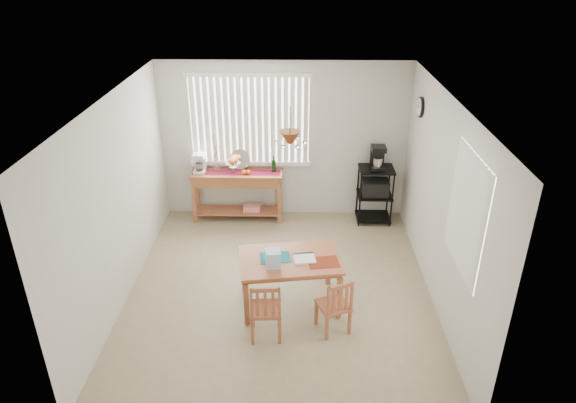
{
  "coord_description": "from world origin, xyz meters",
  "views": [
    {
      "loc": [
        0.23,
        -5.65,
        4.13
      ],
      "look_at": [
        0.1,
        0.55,
        1.05
      ],
      "focal_mm": 32.0,
      "sensor_mm": 36.0,
      "label": 1
    }
  ],
  "objects_px": {
    "chair_right": "(335,306)",
    "sideboard": "(238,184)",
    "cart_items": "(377,158)",
    "chair_left": "(266,310)",
    "dining_table": "(290,264)",
    "wire_cart": "(375,190)"
  },
  "relations": [
    {
      "from": "chair_right",
      "to": "wire_cart",
      "type": "bearing_deg",
      "value": 73.69
    },
    {
      "from": "wire_cart",
      "to": "chair_left",
      "type": "xyz_separation_m",
      "value": [
        -1.62,
        -2.92,
        -0.19
      ]
    },
    {
      "from": "sideboard",
      "to": "dining_table",
      "type": "xyz_separation_m",
      "value": [
        0.9,
        -2.29,
        -0.04
      ]
    },
    {
      "from": "dining_table",
      "to": "sideboard",
      "type": "bearing_deg",
      "value": 111.46
    },
    {
      "from": "sideboard",
      "to": "dining_table",
      "type": "height_order",
      "value": "sideboard"
    },
    {
      "from": "chair_left",
      "to": "chair_right",
      "type": "relative_size",
      "value": 1.05
    },
    {
      "from": "wire_cart",
      "to": "chair_left",
      "type": "relative_size",
      "value": 1.21
    },
    {
      "from": "cart_items",
      "to": "chair_left",
      "type": "xyz_separation_m",
      "value": [
        -1.62,
        -2.93,
        -0.74
      ]
    },
    {
      "from": "sideboard",
      "to": "wire_cart",
      "type": "bearing_deg",
      "value": -0.86
    },
    {
      "from": "wire_cart",
      "to": "cart_items",
      "type": "xyz_separation_m",
      "value": [
        0.0,
        0.01,
        0.56
      ]
    },
    {
      "from": "cart_items",
      "to": "wire_cart",
      "type": "bearing_deg",
      "value": -90.0
    },
    {
      "from": "dining_table",
      "to": "chair_right",
      "type": "relative_size",
      "value": 1.79
    },
    {
      "from": "wire_cart",
      "to": "cart_items",
      "type": "relative_size",
      "value": 2.43
    },
    {
      "from": "cart_items",
      "to": "chair_left",
      "type": "distance_m",
      "value": 3.43
    },
    {
      "from": "chair_left",
      "to": "chair_right",
      "type": "distance_m",
      "value": 0.81
    },
    {
      "from": "wire_cart",
      "to": "chair_left",
      "type": "height_order",
      "value": "wire_cart"
    },
    {
      "from": "cart_items",
      "to": "dining_table",
      "type": "distance_m",
      "value": 2.7
    },
    {
      "from": "wire_cart",
      "to": "chair_right",
      "type": "relative_size",
      "value": 1.27
    },
    {
      "from": "wire_cart",
      "to": "chair_left",
      "type": "distance_m",
      "value": 3.34
    },
    {
      "from": "cart_items",
      "to": "chair_right",
      "type": "distance_m",
      "value": 3.02
    },
    {
      "from": "chair_right",
      "to": "sideboard",
      "type": "bearing_deg",
      "value": 116.87
    },
    {
      "from": "sideboard",
      "to": "dining_table",
      "type": "bearing_deg",
      "value": -68.54
    }
  ]
}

